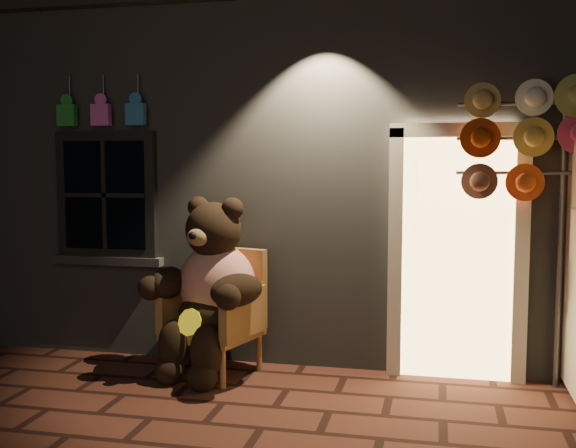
% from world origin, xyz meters
% --- Properties ---
extents(ground, '(60.00, 60.00, 0.00)m').
position_xyz_m(ground, '(0.00, 0.00, 0.00)').
color(ground, '#4E271D').
rests_on(ground, ground).
extents(shop_building, '(7.30, 5.95, 3.51)m').
position_xyz_m(shop_building, '(0.00, 3.99, 1.74)').
color(shop_building, slate).
rests_on(shop_building, ground).
extents(wicker_armchair, '(0.90, 0.85, 1.09)m').
position_xyz_m(wicker_armchair, '(-0.71, 1.19, 0.54)').
color(wicker_armchair, '#A57740').
rests_on(wicker_armchair, ground).
extents(teddy_bear, '(1.10, 1.00, 1.58)m').
position_xyz_m(teddy_bear, '(-0.73, 1.06, 0.76)').
color(teddy_bear, red).
rests_on(teddy_bear, ground).
extents(hat_rack, '(1.45, 0.22, 2.54)m').
position_xyz_m(hat_rack, '(1.99, 1.28, 2.08)').
color(hat_rack, '#59595E').
rests_on(hat_rack, ground).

